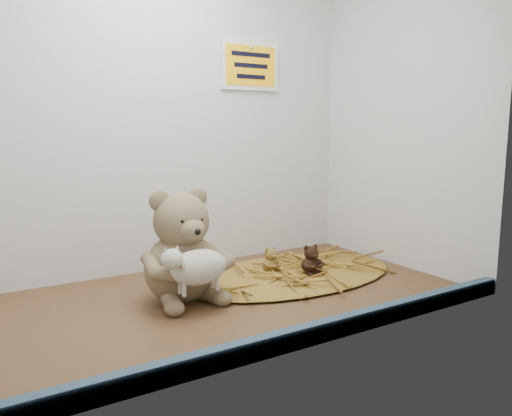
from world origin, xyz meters
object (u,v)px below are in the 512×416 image
mini_teddy_tan (270,259)px  mini_teddy_brown (311,258)px  toy_lamb (198,267)px  main_teddy (181,245)px

mini_teddy_tan → mini_teddy_brown: (7.92, -6.72, 0.54)cm
mini_teddy_tan → mini_teddy_brown: mini_teddy_brown is taller
toy_lamb → mini_teddy_brown: (34.62, 6.92, -4.47)cm
toy_lamb → mini_teddy_tan: 30.40cm
toy_lamb → mini_teddy_brown: 35.58cm
main_teddy → toy_lamb: size_ratio=1.54×
main_teddy → toy_lamb: bearing=-91.3°
mini_teddy_brown → toy_lamb: bearing=-165.2°
mini_teddy_tan → main_teddy: bearing=178.2°
main_teddy → mini_teddy_brown: size_ratio=3.28×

